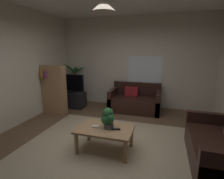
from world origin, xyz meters
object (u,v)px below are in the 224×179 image
object	(u,v)px
couch_under_window	(135,102)
potted_plant_on_table	(108,118)
tv	(70,83)
potted_palm_corner	(75,83)
pendant_lamp	(104,6)
couch_right_side	(222,150)
bookshelf_corner	(54,89)
remote_on_table_0	(116,129)
book_on_table_0	(96,126)
coffee_table	(105,132)
tv_stand	(71,99)

from	to	relation	value
couch_under_window	potted_plant_on_table	distance (m)	2.33
tv	potted_palm_corner	size ratio (longest dim) A/B	0.66
potted_plant_on_table	pendant_lamp	bearing A→B (deg)	-144.87
potted_palm_corner	couch_right_side	bearing A→B (deg)	-32.55
tv	pendant_lamp	distance (m)	3.26
couch_under_window	bookshelf_corner	size ratio (longest dim) A/B	1.07
remote_on_table_0	potted_plant_on_table	xyz separation A→B (m)	(-0.16, 0.04, 0.18)
couch_under_window	book_on_table_0	world-z (taller)	couch_under_window
couch_under_window	bookshelf_corner	distance (m)	2.42
bookshelf_corner	pendant_lamp	bearing A→B (deg)	-35.34
coffee_table	tv_stand	distance (m)	2.80
potted_palm_corner	book_on_table_0	bearing A→B (deg)	-55.08
tv	pendant_lamp	size ratio (longest dim) A/B	2.08
couch_right_side	remote_on_table_0	size ratio (longest dim) A/B	9.61
couch_right_side	book_on_table_0	distance (m)	2.10
coffee_table	book_on_table_0	size ratio (longest dim) A/B	8.26
couch_right_side	potted_plant_on_table	distance (m)	1.90
coffee_table	remote_on_table_0	xyz separation A→B (m)	(0.21, -0.01, 0.08)
couch_right_side	potted_palm_corner	size ratio (longest dim) A/B	1.08
remote_on_table_0	pendant_lamp	distance (m)	2.05
couch_under_window	tv	distance (m)	2.12
bookshelf_corner	couch_right_side	bearing A→B (deg)	-18.64
couch_right_side	tv_stand	world-z (taller)	couch_right_side
couch_right_side	book_on_table_0	bearing A→B (deg)	-86.42
coffee_table	pendant_lamp	world-z (taller)	pendant_lamp
remote_on_table_0	pendant_lamp	bearing A→B (deg)	-110.64
potted_palm_corner	couch_under_window	bearing A→B (deg)	-7.59
couch_right_side	potted_palm_corner	world-z (taller)	potted_palm_corner
couch_right_side	potted_plant_on_table	world-z (taller)	couch_right_side
coffee_table	tv_stand	bearing A→B (deg)	132.14
remote_on_table_0	tv	size ratio (longest dim) A/B	0.17
couch_under_window	potted_plant_on_table	bearing A→B (deg)	-92.62
couch_under_window	tv_stand	distance (m)	2.05
coffee_table	tv	size ratio (longest dim) A/B	1.07
couch_right_side	tv	bearing A→B (deg)	-117.01
couch_under_window	couch_right_side	distance (m)	2.83
remote_on_table_0	tv	xyz separation A→B (m)	(-2.09, 2.07, 0.35)
book_on_table_0	potted_palm_corner	world-z (taller)	potted_palm_corner
bookshelf_corner	pendant_lamp	xyz separation A→B (m)	(2.06, -1.46, 1.78)
coffee_table	bookshelf_corner	distance (m)	2.55
coffee_table	remote_on_table_0	world-z (taller)	remote_on_table_0
couch_right_side	book_on_table_0	world-z (taller)	couch_right_side
potted_palm_corner	bookshelf_corner	bearing A→B (deg)	-92.44
tv_stand	potted_palm_corner	distance (m)	0.71
couch_under_window	pendant_lamp	distance (m)	3.23
book_on_table_0	potted_palm_corner	xyz separation A→B (m)	(-1.84, 2.64, 0.22)
couch_under_window	bookshelf_corner	bearing A→B (deg)	-158.44
couch_under_window	tv	size ratio (longest dim) A/B	1.59
tv	pendant_lamp	xyz separation A→B (m)	(1.88, -2.06, 1.69)
potted_palm_corner	pendant_lamp	size ratio (longest dim) A/B	3.17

